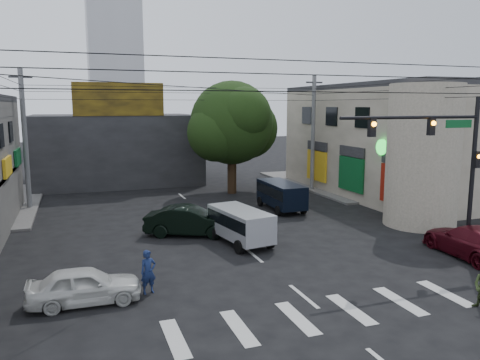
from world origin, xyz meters
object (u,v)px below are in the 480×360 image
navy_van (281,196)px  traffic_officer (148,272)px  utility_pole_far_left (25,140)px  utility_pole_far_right (313,134)px  dark_sedan (190,221)px  silver_minivan (240,227)px  street_tree (232,123)px  traffic_gantry (445,151)px  maroon_sedan (472,241)px  white_compact (85,285)px

navy_van → traffic_officer: bearing=137.6°
utility_pole_far_left → utility_pole_far_right: (21.00, 0.00, 0.00)m
dark_sedan → navy_van: (7.08, 3.98, 0.13)m
utility_pole_far_right → dark_sedan: size_ratio=1.85×
dark_sedan → silver_minivan: (1.99, -2.33, 0.09)m
utility_pole_far_left → traffic_officer: 18.04m
utility_pole_far_right → street_tree: bearing=171.3°
traffic_gantry → maroon_sedan: 4.34m
navy_van → utility_pole_far_left: bearing=70.5°
dark_sedan → traffic_officer: 7.79m
street_tree → maroon_sedan: (5.18, -18.59, -4.73)m
white_compact → navy_van: navy_van is taller
maroon_sedan → utility_pole_far_left: bearing=-36.6°
white_compact → traffic_officer: (2.21, 0.18, 0.16)m
dark_sedan → navy_van: 8.12m
silver_minivan → navy_van: bearing=-48.6°
utility_pole_far_left → maroon_sedan: size_ratio=1.74×
traffic_gantry → maroon_sedan: size_ratio=1.36×
street_tree → traffic_gantry: 18.42m
silver_minivan → street_tree: bearing=-26.5°
utility_pole_far_right → navy_van: (-5.37, -5.77, -3.69)m
silver_minivan → white_compact: bearing=113.7°
utility_pole_far_left → navy_van: 17.07m
white_compact → navy_van: 16.84m
traffic_gantry → maroon_sedan: traffic_gantry is taller
dark_sedan → traffic_gantry: bearing=-102.5°
white_compact → maroon_sedan: size_ratio=0.73×
traffic_officer → street_tree: bearing=49.2°
dark_sedan → navy_van: size_ratio=1.09×
street_tree → white_compact: 21.85m
utility_pole_far_right → silver_minivan: utility_pole_far_right is taller
street_tree → silver_minivan: 14.42m
utility_pole_far_left → traffic_officer: utility_pole_far_left is taller
traffic_gantry → utility_pole_far_right: utility_pole_far_right is taller
street_tree → utility_pole_far_right: utility_pole_far_right is taller
street_tree → traffic_officer: bearing=-117.3°
traffic_gantry → white_compact: traffic_gantry is taller
traffic_gantry → traffic_officer: bearing=179.2°
silver_minivan → navy_van: 8.11m
street_tree → silver_minivan: street_tree is taller
navy_van → white_compact: bearing=132.5°
traffic_gantry → utility_pole_far_right: bearing=81.1°
maroon_sedan → traffic_officer: (-14.38, 0.76, 0.07)m
traffic_officer → utility_pole_far_left: bearing=94.0°
utility_pole_far_left → dark_sedan: utility_pole_far_left is taller
utility_pole_far_left → maroon_sedan: 26.67m
traffic_officer → maroon_sedan: bearing=-16.6°
utility_pole_far_left → silver_minivan: bearing=-48.9°
traffic_gantry → navy_van: traffic_gantry is taller
maroon_sedan → navy_van: (-4.05, 11.82, 0.16)m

